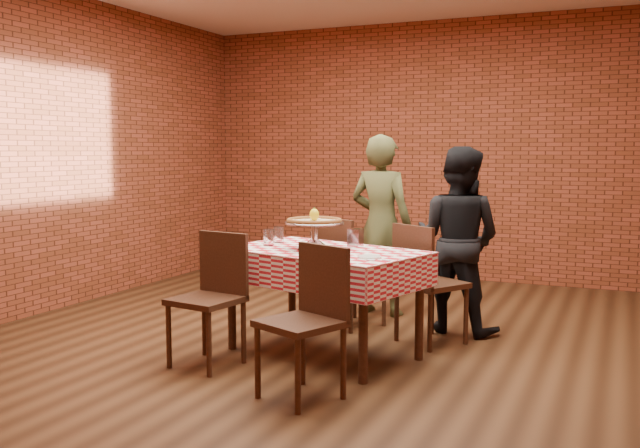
# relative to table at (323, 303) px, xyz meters

# --- Properties ---
(ground) EXTENTS (6.00, 6.00, 0.00)m
(ground) POSITION_rel_table_xyz_m (-0.07, 0.33, -0.38)
(ground) COLOR black
(ground) RESTS_ON ground
(back_wall) EXTENTS (5.50, 0.00, 5.50)m
(back_wall) POSITION_rel_table_xyz_m (-0.07, 3.33, 1.08)
(back_wall) COLOR maroon
(back_wall) RESTS_ON ground
(table) EXTENTS (1.53, 1.16, 0.75)m
(table) POSITION_rel_table_xyz_m (0.00, 0.00, 0.00)
(table) COLOR #3D2214
(table) RESTS_ON ground
(tablecloth) EXTENTS (1.58, 1.21, 0.23)m
(tablecloth) POSITION_rel_table_xyz_m (0.00, 0.00, 0.27)
(tablecloth) COLOR red
(tablecloth) RESTS_ON table
(pizza_stand) EXTENTS (0.56, 0.56, 0.19)m
(pizza_stand) POSITION_rel_table_xyz_m (-0.06, -0.01, 0.48)
(pizza_stand) COLOR silver
(pizza_stand) RESTS_ON tablecloth
(pizza) EXTENTS (0.52, 0.52, 0.03)m
(pizza) POSITION_rel_table_xyz_m (-0.06, -0.01, 0.58)
(pizza) COLOR beige
(pizza) RESTS_ON pizza_stand
(lemon) EXTENTS (0.09, 0.09, 0.09)m
(lemon) POSITION_rel_table_xyz_m (-0.06, -0.01, 0.63)
(lemon) COLOR yellow
(lemon) RESTS_ON pizza
(water_glass_left) EXTENTS (0.09, 0.09, 0.12)m
(water_glass_left) POSITION_rel_table_xyz_m (-0.45, 0.03, 0.44)
(water_glass_left) COLOR white
(water_glass_left) RESTS_ON tablecloth
(water_glass_right) EXTENTS (0.09, 0.09, 0.12)m
(water_glass_right) POSITION_rel_table_xyz_m (-0.46, 0.21, 0.44)
(water_glass_right) COLOR white
(water_glass_right) RESTS_ON tablecloth
(side_plate) EXTENTS (0.19, 0.19, 0.01)m
(side_plate) POSITION_rel_table_xyz_m (0.43, -0.23, 0.39)
(side_plate) COLOR white
(side_plate) RESTS_ON tablecloth
(sweetener_packet_a) EXTENTS (0.05, 0.04, 0.00)m
(sweetener_packet_a) POSITION_rel_table_xyz_m (0.48, -0.33, 0.39)
(sweetener_packet_a) COLOR white
(sweetener_packet_a) RESTS_ON tablecloth
(sweetener_packet_b) EXTENTS (0.06, 0.05, 0.00)m
(sweetener_packet_b) POSITION_rel_table_xyz_m (0.57, -0.29, 0.39)
(sweetener_packet_b) COLOR white
(sweetener_packet_b) RESTS_ON tablecloth
(condiment_caddy) EXTENTS (0.11, 0.09, 0.13)m
(condiment_caddy) POSITION_rel_table_xyz_m (0.16, 0.23, 0.45)
(condiment_caddy) COLOR silver
(condiment_caddy) RESTS_ON tablecloth
(chair_near_left) EXTENTS (0.47, 0.47, 0.89)m
(chair_near_left) POSITION_rel_table_xyz_m (-0.62, -0.56, 0.07)
(chair_near_left) COLOR #3D2214
(chair_near_left) RESTS_ON ground
(chair_near_right) EXTENTS (0.55, 0.55, 0.90)m
(chair_near_right) POSITION_rel_table_xyz_m (0.24, -0.88, 0.07)
(chair_near_right) COLOR #3D2214
(chair_near_right) RESTS_ON ground
(chair_far_left) EXTENTS (0.58, 0.58, 0.91)m
(chair_far_left) POSITION_rel_table_xyz_m (-0.11, 0.87, 0.08)
(chair_far_left) COLOR #3D2214
(chair_far_left) RESTS_ON ground
(chair_far_right) EXTENTS (0.59, 0.59, 0.91)m
(chair_far_right) POSITION_rel_table_xyz_m (0.63, 0.61, 0.08)
(chair_far_right) COLOR #3D2214
(chair_far_right) RESTS_ON ground
(diner_olive) EXTENTS (0.63, 0.46, 1.59)m
(diner_olive) POSITION_rel_table_xyz_m (-0.03, 1.37, 0.42)
(diner_olive) COLOR #414423
(diner_olive) RESTS_ON ground
(diner_black) EXTENTS (0.82, 0.69, 1.49)m
(diner_black) POSITION_rel_table_xyz_m (0.73, 1.04, 0.37)
(diner_black) COLOR black
(diner_black) RESTS_ON ground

